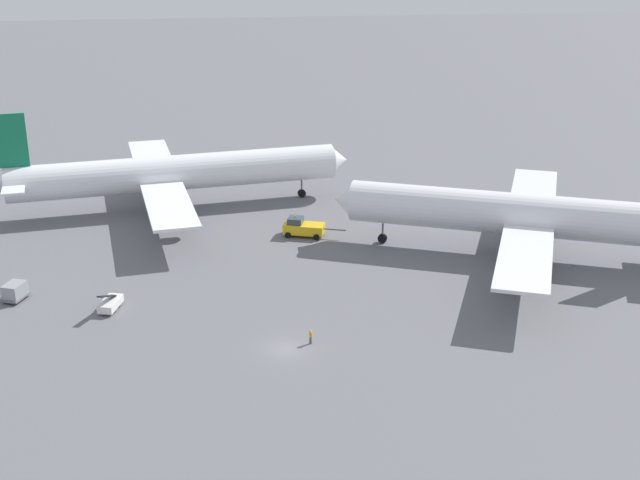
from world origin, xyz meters
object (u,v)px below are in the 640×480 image
at_px(pushback_tug, 303,227).
at_px(gse_container_dolly_flat, 15,291).
at_px(gse_belt_loader_portside, 110,303).
at_px(airliner_being_pushed, 517,215).
at_px(airliner_at_gate_left, 173,174).
at_px(ground_crew_wing_walker_right, 311,336).

distance_m(pushback_tug, gse_container_dolly_flat, 40.76).
height_order(pushback_tug, gse_container_dolly_flat, pushback_tug).
bearing_deg(gse_belt_loader_portside, gse_container_dolly_flat, 160.27).
bearing_deg(pushback_tug, airliner_being_pushed, -21.56).
bearing_deg(gse_container_dolly_flat, gse_belt_loader_portside, -19.73).
relative_size(pushback_tug, gse_container_dolly_flat, 2.36).
bearing_deg(gse_belt_loader_portside, airliner_at_gate_left, 80.19).
relative_size(gse_belt_loader_portside, ground_crew_wing_walker_right, 3.04).
height_order(gse_belt_loader_portside, gse_container_dolly_flat, gse_belt_loader_portside).
distance_m(airliner_at_gate_left, gse_belt_loader_portside, 37.40).
bearing_deg(ground_crew_wing_walker_right, airliner_being_pushed, 36.12).
distance_m(airliner_at_gate_left, airliner_being_pushed, 53.17).
height_order(airliner_at_gate_left, ground_crew_wing_walker_right, airliner_at_gate_left).
height_order(airliner_at_gate_left, pushback_tug, airliner_at_gate_left).
height_order(pushback_tug, ground_crew_wing_walker_right, pushback_tug).
relative_size(airliner_being_pushed, gse_belt_loader_portside, 9.45).
relative_size(gse_container_dolly_flat, ground_crew_wing_walker_right, 2.28).
bearing_deg(pushback_tug, gse_container_dolly_flat, -154.45).
xyz_separation_m(airliner_being_pushed, gse_container_dolly_flat, (-64.49, -6.63, -4.65)).
height_order(pushback_tug, gse_belt_loader_portside, pushback_tug).
relative_size(pushback_tug, ground_crew_wing_walker_right, 5.39).
height_order(airliner_at_gate_left, airliner_being_pushed, airliner_being_pushed).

